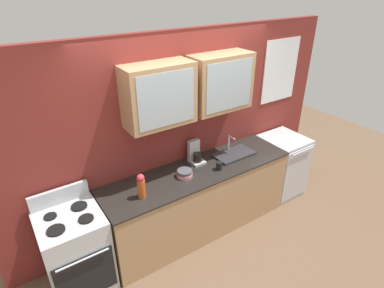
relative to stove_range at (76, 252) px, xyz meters
The scene contains 10 objects.
ground_plane 1.65m from the stove_range, ahead, with size 10.00×10.00×0.00m, color brown.
back_wall_unit 1.88m from the stove_range, 12.03° to the left, with size 4.60×0.45×2.53m.
counter 1.58m from the stove_range, ahead, with size 2.50×0.68×0.92m.
stove_range is the anchor object (origin of this frame).
sink_faucet 2.22m from the stove_range, ahead, with size 0.54×0.30×0.25m.
bowl_stack 1.44m from the stove_range, ahead, with size 0.19×0.19×0.08m.
vase 0.97m from the stove_range, ahead, with size 0.09×0.09×0.29m.
cup_near_sink 1.86m from the stove_range, ahead, with size 0.12×0.08×0.10m.
dishwasher 3.13m from the stove_range, ahead, with size 0.59×0.66×0.92m.
coffee_maker 1.76m from the stove_range, ahead, with size 0.17×0.20×0.29m.
Camera 1 is at (-1.90, -2.67, 3.03)m, focal length 29.46 mm.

